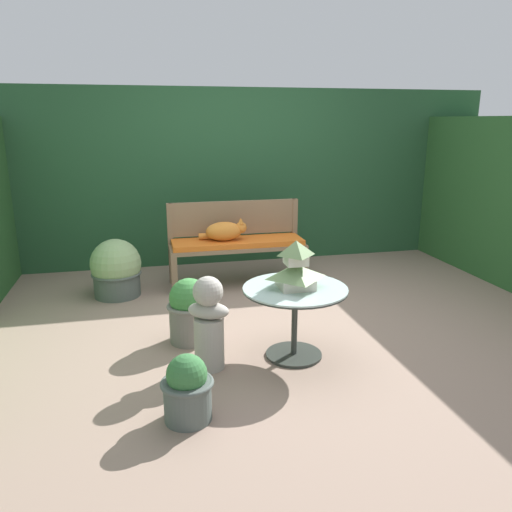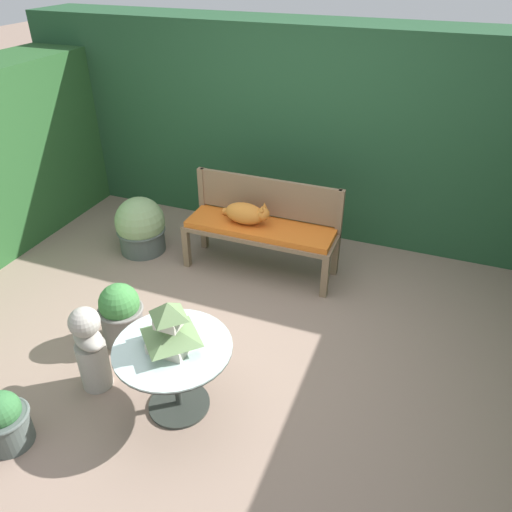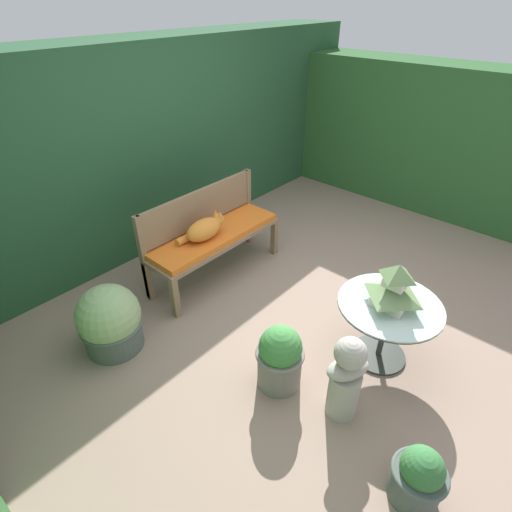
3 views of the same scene
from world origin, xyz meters
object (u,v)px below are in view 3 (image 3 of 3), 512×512
at_px(cat, 204,229).
at_px(potted_plant_table_far, 280,357).
at_px(garden_bench, 215,239).
at_px(garden_bust, 346,378).
at_px(potted_plant_patio_mid, 418,477).
at_px(pagoda_birdhouse, 394,288).
at_px(patio_table, 388,316).
at_px(potted_plant_hedge_corner, 110,321).

xyz_separation_m(cat, potted_plant_table_far, (-0.51, -1.32, -0.33)).
distance_m(garden_bench, potted_plant_table_far, 1.48).
relative_size(garden_bust, potted_plant_patio_mid, 1.65).
bearing_deg(garden_bench, pagoda_birdhouse, -87.31).
relative_size(cat, potted_plant_table_far, 0.95).
xyz_separation_m(garden_bench, cat, (-0.13, -0.01, 0.17)).
height_order(garden_bust, potted_plant_table_far, garden_bust).
distance_m(garden_bust, potted_plant_table_far, 0.49).
bearing_deg(potted_plant_table_far, potted_plant_patio_mid, -96.40).
bearing_deg(cat, patio_table, -81.91).
height_order(pagoda_birdhouse, potted_plant_patio_mid, pagoda_birdhouse).
relative_size(cat, potted_plant_hedge_corner, 0.86).
relative_size(patio_table, potted_plant_hedge_corner, 1.32).
relative_size(garden_bench, pagoda_birdhouse, 4.09).
height_order(pagoda_birdhouse, potted_plant_table_far, pagoda_birdhouse).
distance_m(garden_bust, potted_plant_hedge_corner, 1.84).
xyz_separation_m(cat, potted_plant_patio_mid, (-0.63, -2.40, -0.39)).
distance_m(garden_bench, pagoda_birdhouse, 1.79).
bearing_deg(potted_plant_hedge_corner, garden_bust, -67.92).
bearing_deg(potted_plant_patio_mid, garden_bench, 72.40).
bearing_deg(potted_plant_hedge_corner, cat, 4.45).
height_order(patio_table, garden_bust, garden_bust).
distance_m(patio_table, potted_plant_table_far, 0.86).
relative_size(garden_bust, potted_plant_table_far, 1.30).
bearing_deg(garden_bust, potted_plant_table_far, 127.44).
relative_size(cat, pagoda_birdhouse, 1.42).
bearing_deg(potted_plant_patio_mid, garden_bust, 70.85).
height_order(cat, patio_table, cat).
distance_m(pagoda_birdhouse, garden_bust, 0.72).
bearing_deg(garden_bench, potted_plant_patio_mid, -107.60).
relative_size(patio_table, potted_plant_patio_mid, 1.85).
xyz_separation_m(patio_table, potted_plant_hedge_corner, (-1.33, 1.67, -0.16)).
bearing_deg(potted_plant_patio_mid, pagoda_birdhouse, 37.31).
height_order(potted_plant_hedge_corner, potted_plant_patio_mid, potted_plant_hedge_corner).
distance_m(pagoda_birdhouse, potted_plant_table_far, 0.95).
xyz_separation_m(pagoda_birdhouse, potted_plant_table_far, (-0.73, 0.44, -0.43)).
distance_m(potted_plant_hedge_corner, potted_plant_patio_mid, 2.36).
distance_m(cat, potted_plant_table_far, 1.45).
xyz_separation_m(garden_bench, potted_plant_patio_mid, (-0.76, -2.41, -0.22)).
xyz_separation_m(garden_bench, potted_plant_hedge_corner, (-1.25, -0.10, -0.15)).
xyz_separation_m(garden_bench, garden_bust, (-0.55, -1.80, -0.07)).
height_order(potted_plant_hedge_corner, potted_plant_table_far, potted_plant_hedge_corner).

